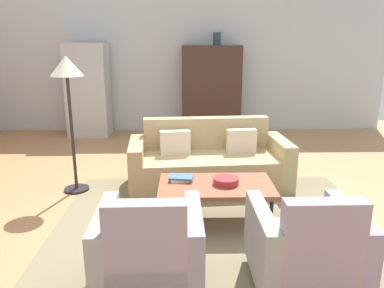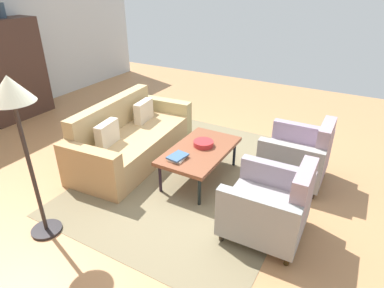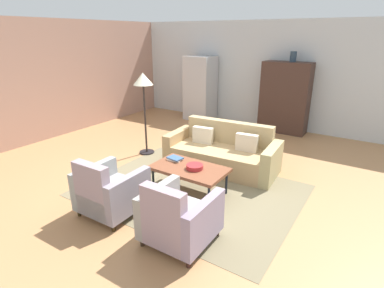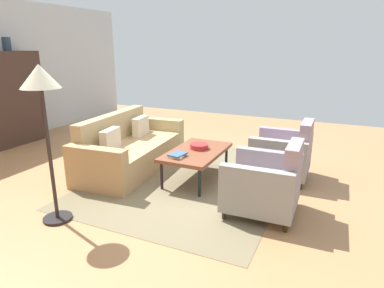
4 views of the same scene
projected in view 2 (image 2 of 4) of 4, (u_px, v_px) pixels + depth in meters
ground_plane at (176, 182)px, 4.41m from camera, size 10.14×10.14×0.00m
area_rug at (196, 176)px, 4.53m from camera, size 3.40×2.60×0.01m
couch at (129, 140)px, 4.89m from camera, size 2.16×1.05×0.86m
coffee_table at (200, 151)px, 4.33m from camera, size 1.20×0.70×0.44m
armchair_left at (272, 207)px, 3.38m from camera, size 0.82×0.82×0.88m
armchair_right at (300, 157)px, 4.31m from camera, size 0.81×0.81×0.88m
fruit_bowl at (203, 143)px, 4.37m from camera, size 0.27×0.27×0.07m
book_stack at (178, 157)px, 4.06m from camera, size 0.27×0.21×0.05m
cabinet at (10, 71)px, 6.06m from camera, size 1.20×0.51×1.80m
vase_tall at (0, 10)px, 5.67m from camera, size 0.16×0.16×0.25m
floor_lamp at (14, 106)px, 2.91m from camera, size 0.40×0.40×1.72m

